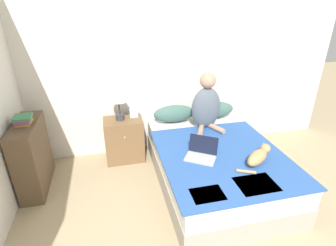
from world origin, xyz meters
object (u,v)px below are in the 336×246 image
cat_tabby (258,156)px  pillow_far (214,110)px  bookshelf (32,156)px  book_stack_top (23,120)px  nightstand (124,140)px  tissue_box (134,113)px  table_lamp (118,95)px  bed (215,165)px  person_sitting (206,105)px  laptop_open (201,153)px  pillow_near (174,114)px

cat_tabby → pillow_far: bearing=55.8°
bookshelf → book_stack_top: 0.49m
bookshelf → pillow_far: bearing=9.7°
nightstand → cat_tabby: bearing=-41.6°
tissue_box → table_lamp: bearing=-159.7°
tissue_box → book_stack_top: book_stack_top is taller
bed → pillow_far: (0.32, 0.87, 0.39)m
person_sitting → bookshelf: 2.33m
cat_tabby → tissue_box: tissue_box is taller
laptop_open → person_sitting: bearing=100.0°
laptop_open → tissue_box: tissue_box is taller
bed → bookshelf: 2.27m
book_stack_top → nightstand: bearing=19.3°
cat_tabby → bookshelf: 2.69m
nightstand → table_lamp: size_ratio=1.24×
pillow_near → tissue_box: bearing=175.8°
pillow_near → laptop_open: size_ratio=1.45×
pillow_near → pillow_far: (0.64, 0.00, 0.00)m
bed → nightstand: nightstand is taller
cat_tabby → book_stack_top: (-2.54, 0.85, 0.34)m
table_lamp → book_stack_top: size_ratio=2.32×
cat_tabby → nightstand: (-1.40, 1.24, -0.28)m
laptop_open → book_stack_top: (-1.96, 0.60, 0.37)m
cat_tabby → nightstand: size_ratio=0.82×
pillow_near → laptop_open: bearing=-86.8°
cat_tabby → bed: bearing=92.9°
pillow_far → tissue_box: size_ratio=4.43×
cat_tabby → nightstand: bearing=104.2°
table_lamp → book_stack_top: table_lamp is taller
cat_tabby → laptop_open: (-0.58, 0.25, -0.03)m
book_stack_top → laptop_open: bearing=-16.9°
pillow_far → table_lamp: size_ratio=1.20×
nightstand → bookshelf: bearing=-161.1°
nightstand → pillow_far: bearing=1.8°
table_lamp → tissue_box: size_ratio=3.69×
book_stack_top → tissue_box: bearing=20.5°
bookshelf → laptop_open: bearing=-17.1°
laptop_open → bed: bearing=67.3°
person_sitting → pillow_near: bearing=142.2°
cat_tabby → nightstand: cat_tabby is taller
person_sitting → laptop_open: size_ratio=1.87×
person_sitting → nightstand: 1.29m
table_lamp → bookshelf: size_ratio=0.58×
cat_tabby → nightstand: 1.90m
bed → pillow_near: size_ratio=3.28×
nightstand → laptop_open: bearing=-50.4°
cat_tabby → tissue_box: size_ratio=3.75×
nightstand → bookshelf: bookshelf is taller
book_stack_top → bookshelf: bearing=123.7°
laptop_open → tissue_box: (-0.65, 1.08, 0.13)m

